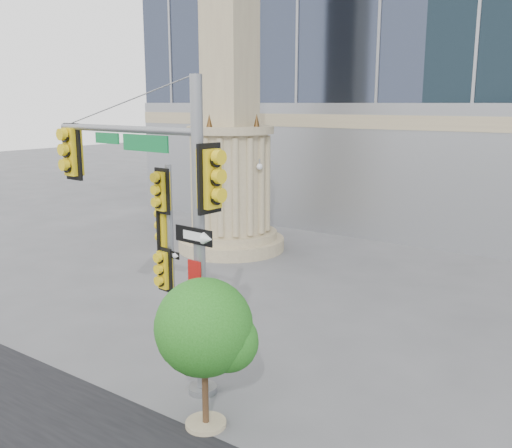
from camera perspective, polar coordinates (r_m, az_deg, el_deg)
The scene contains 5 objects.
ground at distance 13.80m, azimuth -6.05°, elevation -13.86°, with size 120.00×120.00×0.00m, color #545456.
monument at distance 23.18m, azimuth -2.59°, elevation 10.80°, with size 4.40×4.40×16.60m.
main_signal_pole at distance 12.18m, azimuth -9.70°, elevation 2.62°, with size 5.07×0.78×6.54m.
secondary_signal_pole at distance 14.45m, azimuth -9.00°, elevation -1.52°, with size 0.78×0.63×4.53m.
street_tree at distance 10.65m, azimuth -5.02°, elevation -10.66°, with size 1.86×1.82×2.90m.
Camera 1 is at (8.35, -9.19, 6.01)m, focal length 40.00 mm.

